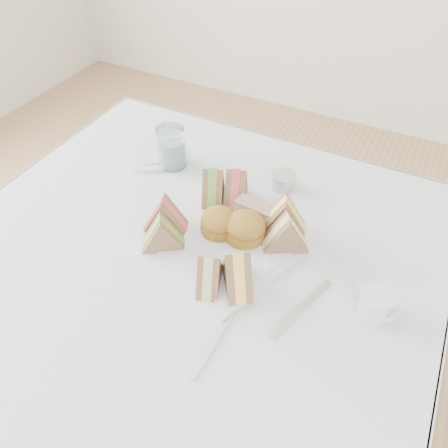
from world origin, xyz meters
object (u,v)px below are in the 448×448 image
at_px(water_glass, 171,147).
at_px(creamer_jug, 376,304).
at_px(table, 191,353).
at_px(serving_plate, 224,239).

xyz_separation_m(water_glass, creamer_jug, (0.57, -0.23, -0.03)).
relative_size(table, water_glass, 8.62).
xyz_separation_m(serving_plate, water_glass, (-0.24, 0.19, 0.05)).
distance_m(table, creamer_jug, 0.56).
bearing_deg(water_glass, creamer_jug, -21.59).
relative_size(serving_plate, creamer_jug, 4.81).
bearing_deg(table, creamer_jug, 7.01).
bearing_deg(creamer_jug, table, -152.30).
relative_size(table, creamer_jug, 14.84).
relative_size(table, serving_plate, 3.08).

